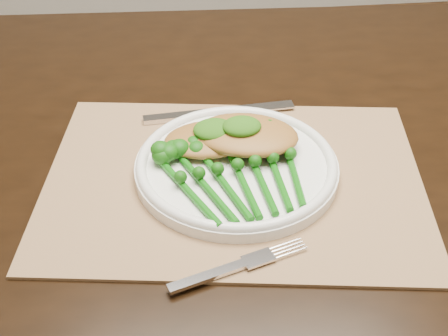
{
  "coord_description": "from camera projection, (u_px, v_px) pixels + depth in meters",
  "views": [
    {
      "loc": [
        -0.09,
        -0.88,
        1.28
      ],
      "look_at": [
        -0.02,
        -0.24,
        0.78
      ],
      "focal_mm": 50.0,
      "sensor_mm": 36.0,
      "label": 1
    }
  ],
  "objects": [
    {
      "name": "chicken_fillet_left",
      "position": [
        209.0,
        139.0,
        0.86
      ],
      "size": [
        0.13,
        0.09,
        0.02
      ],
      "primitive_type": "ellipsoid",
      "rotation": [
        0.0,
        0.0,
        0.07
      ],
      "color": "#A36D2F",
      "rests_on": "dinner_plate"
    },
    {
      "name": "pesto_dollop_right",
      "position": [
        242.0,
        126.0,
        0.84
      ],
      "size": [
        0.05,
        0.05,
        0.02
      ],
      "primitive_type": "ellipsoid",
      "color": "#19480A",
      "rests_on": "chicken_fillet_right"
    },
    {
      "name": "fork",
      "position": [
        247.0,
        263.0,
        0.71
      ],
      "size": [
        0.17,
        0.07,
        0.01
      ],
      "rotation": [
        0.0,
        0.0,
        0.32
      ],
      "color": "silver",
      "rests_on": "placemat"
    },
    {
      "name": "broccolini_bundle",
      "position": [
        242.0,
        181.0,
        0.8
      ],
      "size": [
        0.2,
        0.22,
        0.04
      ],
      "rotation": [
        0.0,
        0.0,
        0.22
      ],
      "color": "#0E580B",
      "rests_on": "dinner_plate"
    },
    {
      "name": "knife",
      "position": [
        205.0,
        114.0,
        0.95
      ],
      "size": [
        0.24,
        0.04,
        0.01
      ],
      "rotation": [
        0.0,
        0.0,
        0.08
      ],
      "color": "silver",
      "rests_on": "placemat"
    },
    {
      "name": "dining_table",
      "position": [
        273.0,
        297.0,
        1.16
      ],
      "size": [
        1.64,
        0.98,
        0.75
      ],
      "rotation": [
        0.0,
        0.0,
        -0.05
      ],
      "color": "black",
      "rests_on": "ground"
    },
    {
      "name": "dinner_plate",
      "position": [
        237.0,
        165.0,
        0.84
      ],
      "size": [
        0.27,
        0.27,
        0.02
      ],
      "color": "white",
      "rests_on": "placemat"
    },
    {
      "name": "chicken_fillet_right",
      "position": [
        246.0,
        135.0,
        0.85
      ],
      "size": [
        0.17,
        0.13,
        0.03
      ],
      "primitive_type": "ellipsoid",
      "rotation": [
        0.0,
        0.0,
        -0.27
      ],
      "color": "#A36D2F",
      "rests_on": "dinner_plate"
    },
    {
      "name": "pesto_dollop_left",
      "position": [
        214.0,
        130.0,
        0.85
      ],
      "size": [
        0.06,
        0.05,
        0.02
      ],
      "primitive_type": "ellipsoid",
      "color": "#19480A",
      "rests_on": "chicken_fillet_left"
    },
    {
      "name": "placemat",
      "position": [
        234.0,
        180.0,
        0.84
      ],
      "size": [
        0.55,
        0.44,
        0.0
      ],
      "primitive_type": "cube",
      "rotation": [
        0.0,
        0.0,
        -0.14
      ],
      "color": "#98724D",
      "rests_on": "dining_table"
    }
  ]
}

